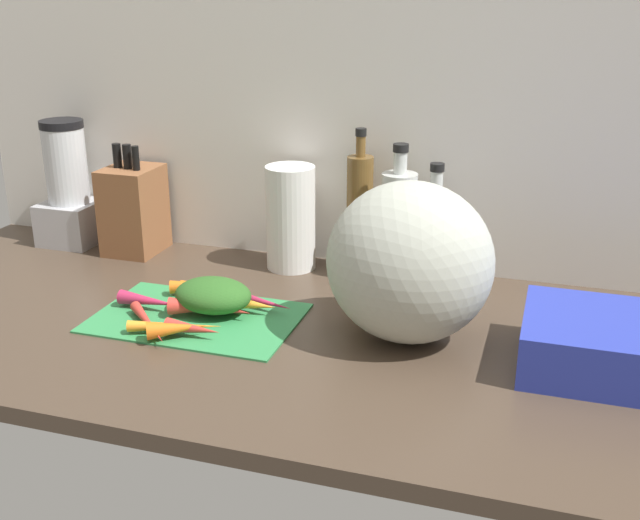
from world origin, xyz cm
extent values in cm
cube|color=#47382B|center=(0.00, 0.00, -1.50)|extent=(170.00, 80.00, 3.00)
cube|color=silver|center=(0.00, 38.50, 30.00)|extent=(170.00, 3.00, 60.00)
cube|color=#338C4C|center=(-11.86, -2.29, 0.40)|extent=(38.47, 25.34, 0.80)
cone|color=orange|center=(-14.82, 8.47, 2.10)|extent=(10.68, 5.59, 2.60)
cone|color=orange|center=(-12.29, -10.03, 1.86)|extent=(16.93, 7.12, 2.12)
cone|color=#B2264C|center=(-2.78, 4.93, 2.17)|extent=(16.94, 6.62, 2.74)
cone|color=red|center=(-17.53, -10.26, 1.81)|extent=(14.01, 13.80, 2.01)
cone|color=orange|center=(-10.92, -11.88, 2.47)|extent=(10.75, 8.17, 3.34)
cone|color=red|center=(-8.41, -10.52, 2.16)|extent=(10.43, 2.81, 2.73)
cone|color=red|center=(-11.26, -2.01, 2.52)|extent=(12.10, 6.31, 3.43)
cone|color=orange|center=(-15.34, 8.16, 2.17)|extent=(13.51, 7.31, 2.74)
cone|color=orange|center=(-2.56, 2.27, 2.33)|extent=(10.29, 3.15, 3.07)
cone|color=#B2264C|center=(-21.93, -1.98, 2.25)|extent=(13.00, 3.38, 2.90)
cone|color=red|center=(-6.63, -1.06, 2.27)|extent=(11.28, 3.88, 2.94)
ellipsoid|color=#2D6023|center=(-9.58, 0.64, 3.99)|extent=(15.10, 11.62, 6.39)
ellipsoid|color=#B2B7A8|center=(27.78, 1.99, 14.38)|extent=(29.34, 26.60, 28.77)
cube|color=brown|center=(-42.54, 28.56, 10.08)|extent=(11.66, 13.53, 20.15)
cylinder|color=black|center=(-45.26, 28.01, 22.90)|extent=(2.00, 2.00, 5.50)
cylinder|color=black|center=(-42.54, 27.85, 22.90)|extent=(2.00, 2.00, 5.50)
cylinder|color=black|center=(-39.82, 26.89, 22.90)|extent=(1.60, 1.60, 5.50)
cube|color=#B2B2B7|center=(-60.50, 29.69, 5.06)|extent=(13.17, 13.17, 10.12)
cylinder|color=silver|center=(-60.50, 29.69, 19.08)|extent=(9.88, 9.88, 17.92)
cylinder|color=black|center=(-60.50, 29.69, 28.95)|extent=(10.07, 10.07, 1.80)
cylinder|color=white|center=(-4.05, 29.50, 11.50)|extent=(10.82, 10.82, 22.99)
cylinder|color=brown|center=(10.79, 32.17, 12.78)|extent=(5.71, 5.71, 25.55)
cylinder|color=brown|center=(10.79, 32.17, 27.74)|extent=(2.05, 2.05, 4.38)
cylinder|color=black|center=(10.79, 32.17, 30.73)|extent=(2.36, 2.36, 1.60)
cylinder|color=silver|center=(20.25, 27.74, 11.82)|extent=(7.42, 7.42, 23.63)
cylinder|color=silver|center=(20.25, 27.74, 25.88)|extent=(2.78, 2.78, 4.50)
cylinder|color=black|center=(20.25, 27.74, 28.93)|extent=(3.19, 3.19, 1.60)
cylinder|color=silver|center=(27.66, 28.40, 9.76)|extent=(7.11, 7.11, 19.52)
cylinder|color=silver|center=(27.66, 28.40, 22.03)|extent=(2.53, 2.53, 5.02)
cylinder|color=black|center=(27.66, 28.40, 25.34)|extent=(2.90, 2.90, 1.60)
cube|color=#2838AD|center=(61.66, -0.08, 4.46)|extent=(27.57, 23.48, 8.92)
camera|label=1|loc=(51.06, -122.88, 61.33)|focal=43.41mm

